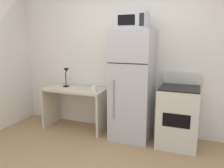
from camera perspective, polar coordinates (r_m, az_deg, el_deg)
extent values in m
cube|color=silver|center=(3.98, 4.66, 6.60)|extent=(5.00, 0.10, 2.60)
cube|color=beige|center=(4.12, -9.30, -1.36)|extent=(1.13, 0.54, 0.04)
cube|color=beige|center=(4.51, -15.18, -5.43)|extent=(0.04, 0.54, 0.71)
cube|color=beige|center=(3.98, -2.27, -7.28)|extent=(0.04, 0.54, 0.71)
cylinder|color=black|center=(4.29, -11.54, -0.55)|extent=(0.11, 0.11, 0.02)
cylinder|color=black|center=(4.27, -11.62, 1.28)|extent=(0.02, 0.02, 0.26)
cone|color=black|center=(4.21, -11.51, 3.46)|extent=(0.10, 0.10, 0.08)
cylinder|color=white|center=(3.82, -4.48, -1.23)|extent=(0.08, 0.08, 0.09)
cube|color=#B7B7BC|center=(3.65, 5.08, -0.43)|extent=(0.63, 0.59, 1.77)
cube|color=black|center=(3.31, 3.76, 5.19)|extent=(0.62, 0.00, 0.01)
cylinder|color=gray|center=(3.47, 0.37, -4.03)|extent=(0.02, 0.02, 0.62)
cube|color=#B7B7BC|center=(3.56, 5.28, 15.69)|extent=(0.46, 0.34, 0.26)
cube|color=black|center=(3.41, 3.61, 15.90)|extent=(0.26, 0.01, 0.15)
cube|color=black|center=(3.35, 7.52, 15.92)|extent=(0.07, 0.01, 0.18)
cube|color=beige|center=(3.64, 16.37, -8.03)|extent=(0.59, 0.60, 0.90)
cube|color=black|center=(3.51, 16.79, -0.93)|extent=(0.57, 0.58, 0.02)
cube|color=beige|center=(3.77, 17.22, 1.41)|extent=(0.59, 0.04, 0.18)
cube|color=black|center=(3.34, 15.95, -8.96)|extent=(0.38, 0.01, 0.20)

